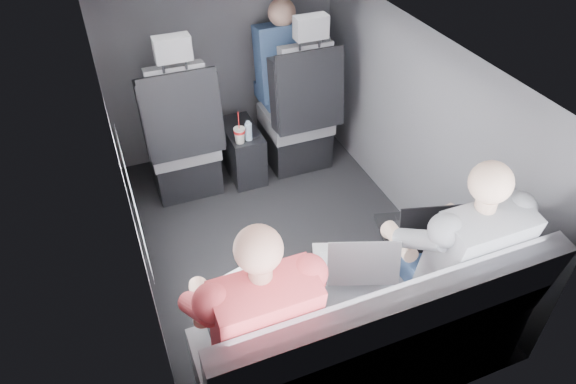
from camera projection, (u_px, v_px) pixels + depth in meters
name	position (u px, v px, depth m)	size (l,w,h in m)	color
floor	(285.00, 244.00, 3.44)	(2.60, 2.60, 0.00)	black
ceiling	(283.00, 54.00, 2.60)	(2.60, 2.60, 0.00)	#B2B2AD
panel_left	(129.00, 199.00, 2.76)	(0.02, 2.60, 1.35)	#56565B
panel_right	(415.00, 132.00, 3.28)	(0.02, 2.60, 1.35)	#56565B
panel_front	(222.00, 72.00, 3.96)	(1.80, 0.02, 1.35)	#56565B
panel_back	(402.00, 335.00, 2.08)	(1.80, 0.02, 1.35)	#56565B
side_window	(133.00, 199.00, 2.41)	(0.02, 0.75, 0.42)	white
seatbelt	(309.00, 82.00, 3.56)	(0.05, 0.01, 0.65)	black
front_seat_left	(183.00, 144.00, 3.67)	(0.52, 0.58, 1.26)	black
front_seat_right	(299.00, 120.00, 3.93)	(0.52, 0.58, 1.26)	black
center_console	(242.00, 151.00, 3.95)	(0.24, 0.48, 0.41)	black
rear_bench	(365.00, 343.00, 2.48)	(1.60, 0.57, 0.92)	slate
soda_cup	(240.00, 135.00, 3.65)	(0.08, 0.08, 0.25)	white
water_bottle	(248.00, 131.00, 3.67)	(0.05, 0.05, 0.15)	#9EC2D7
laptop_white	(244.00, 289.00, 2.33)	(0.34, 0.35, 0.22)	white
laptop_silver	(353.00, 261.00, 2.46)	(0.39, 0.40, 0.24)	#B4B5BA
laptop_black	(421.00, 229.00, 2.63)	(0.42, 0.42, 0.26)	black
passenger_rear_left	(255.00, 318.00, 2.20)	(0.51, 0.63, 1.24)	#343439
passenger_rear_right	(450.00, 255.00, 2.49)	(0.52, 0.63, 1.25)	navy
passenger_front_right	(282.00, 64.00, 3.89)	(0.40, 0.40, 0.82)	navy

